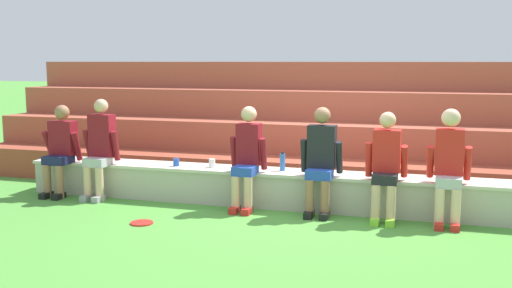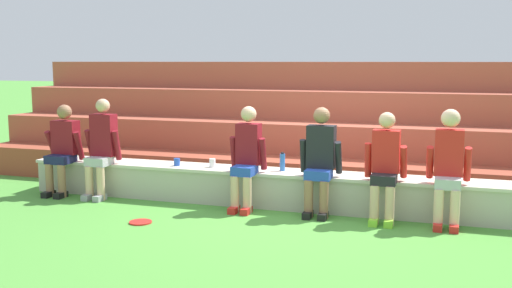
{
  "view_description": "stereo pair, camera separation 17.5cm",
  "coord_description": "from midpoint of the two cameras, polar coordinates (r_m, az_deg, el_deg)",
  "views": [
    {
      "loc": [
        1.49,
        -7.1,
        1.91
      ],
      "look_at": [
        -0.72,
        0.26,
        0.82
      ],
      "focal_mm": 41.06,
      "sensor_mm": 36.0,
      "label": 1
    },
    {
      "loc": [
        1.66,
        -7.05,
        1.91
      ],
      "look_at": [
        -0.72,
        0.26,
        0.82
      ],
      "focal_mm": 41.06,
      "sensor_mm": 36.0,
      "label": 2
    }
  ],
  "objects": [
    {
      "name": "brick_bleachers",
      "position": [
        9.77,
        7.37,
        0.98
      ],
      "size": [
        11.63,
        2.64,
        1.89
      ],
      "color": "#99422D",
      "rests_on": "ground"
    },
    {
      "name": "person_far_left",
      "position": [
        8.8,
        -19.07,
        -0.35
      ],
      "size": [
        0.55,
        0.53,
        1.29
      ],
      "color": "#996B4C",
      "rests_on": "ground"
    },
    {
      "name": "person_center",
      "position": [
        7.54,
        -1.57,
        -1.19
      ],
      "size": [
        0.48,
        0.56,
        1.33
      ],
      "color": "#DBAD89",
      "rests_on": "ground"
    },
    {
      "name": "person_far_right",
      "position": [
        7.17,
        11.85,
        -1.96
      ],
      "size": [
        0.5,
        0.54,
        1.31
      ],
      "color": "#DBAD89",
      "rests_on": "ground"
    },
    {
      "name": "ground_plane",
      "position": [
        7.49,
        4.1,
        -6.7
      ],
      "size": [
        80.0,
        80.0,
        0.0
      ],
      "primitive_type": "plane",
      "color": "#4C9338"
    },
    {
      "name": "person_right_of_center",
      "position": [
        7.31,
        5.63,
        -1.39
      ],
      "size": [
        0.53,
        0.51,
        1.34
      ],
      "color": "#996B4C",
      "rests_on": "ground"
    },
    {
      "name": "plastic_cup_middle",
      "position": [
        8.0,
        -4.93,
        -1.87
      ],
      "size": [
        0.08,
        0.08,
        0.12
      ],
      "primitive_type": "cylinder",
      "color": "white",
      "rests_on": "stone_seating_wall"
    },
    {
      "name": "plastic_cup_left_end",
      "position": [
        8.16,
        -8.39,
        -1.78
      ],
      "size": [
        0.08,
        0.08,
        0.1
      ],
      "primitive_type": "cylinder",
      "color": "blue",
      "rests_on": "stone_seating_wall"
    },
    {
      "name": "person_rightmost_edge",
      "position": [
        7.16,
        17.63,
        -1.87
      ],
      "size": [
        0.5,
        0.55,
        1.36
      ],
      "color": "beige",
      "rests_on": "ground"
    },
    {
      "name": "frisbee",
      "position": [
        7.14,
        -11.77,
        -7.53
      ],
      "size": [
        0.27,
        0.27,
        0.02
      ],
      "primitive_type": "cylinder",
      "color": "red",
      "rests_on": "ground"
    },
    {
      "name": "stone_seating_wall",
      "position": [
        7.68,
        4.54,
        -4.4
      ],
      "size": [
        8.07,
        0.55,
        0.47
      ],
      "color": "#B7AF9E",
      "rests_on": "ground"
    },
    {
      "name": "person_left_of_center",
      "position": [
        8.46,
        -15.56,
        -0.25
      ],
      "size": [
        0.52,
        0.51,
        1.39
      ],
      "color": "#DBAD89",
      "rests_on": "ground"
    },
    {
      "name": "water_bottle_near_left",
      "position": [
        7.72,
        1.95,
        -1.76
      ],
      "size": [
        0.07,
        0.07,
        0.25
      ],
      "color": "blue",
      "rests_on": "stone_seating_wall"
    }
  ]
}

